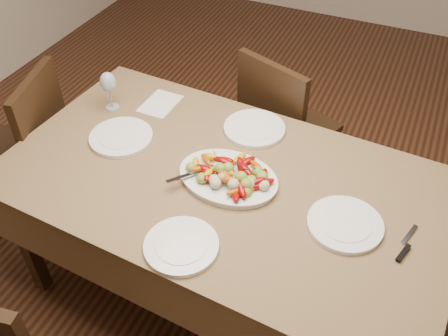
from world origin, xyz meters
The scene contains 14 objects.
floor centered at (0.00, 0.00, 0.00)m, with size 6.00×6.00×0.00m, color #3E2112.
dining_table centered at (-0.08, -0.28, 0.38)m, with size 1.84×1.04×0.76m, color brown.
chair_far centered at (-0.04, 0.52, 0.47)m, with size 0.42×0.42×0.95m, color black, non-canonical shape.
chair_left centered at (-1.25, -0.28, 0.47)m, with size 0.42×0.42×0.95m, color black, non-canonical shape.
serving_platter centered at (-0.06, -0.29, 0.77)m, with size 0.41×0.30×0.02m, color white.
roasted_vegetables centered at (-0.06, -0.29, 0.83)m, with size 0.33×0.23×0.09m, color #7D0404, non-canonical shape.
serving_spoon centered at (-0.13, -0.32, 0.81)m, with size 0.28×0.06×0.03m, color #9EA0A8, non-canonical shape.
plate_left centered at (-0.61, -0.23, 0.77)m, with size 0.28×0.28×0.02m, color white.
plate_right centered at (0.43, -0.33, 0.77)m, with size 0.28×0.28×0.02m, color white.
plate_far centered at (-0.09, 0.07, 0.77)m, with size 0.28×0.28×0.02m, color white.
plate_near centered at (-0.08, -0.67, 0.77)m, with size 0.27×0.27×0.02m, color white.
wine_glass centered at (-0.78, -0.04, 0.86)m, with size 0.08×0.08×0.20m, color #8C99A5, non-canonical shape.
menu_card centered at (-0.58, 0.08, 0.76)m, with size 0.15×0.21×0.00m, color silver.
table_knife centered at (0.65, -0.34, 0.76)m, with size 0.02×0.20×0.01m, color #9EA0A8, non-canonical shape.
Camera 1 is at (0.52, -1.63, 2.16)m, focal length 40.00 mm.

